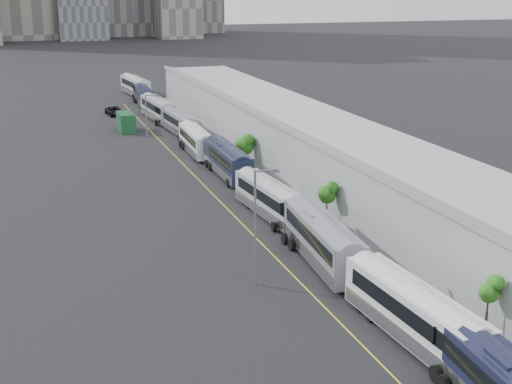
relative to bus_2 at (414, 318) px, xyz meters
name	(u,v)px	position (x,y,z in m)	size (l,w,h in m)	color
sidewalk	(356,225)	(7.07, 22.47, -1.61)	(10.00, 170.00, 0.12)	gray
lane_line	(255,237)	(-3.43, 22.47, -1.66)	(0.12, 160.00, 0.02)	gold
depot	(394,187)	(11.07, 22.47, 1.84)	(12.45, 160.40, 7.20)	gray
bus_2	(414,318)	(0.00, 0.00, 0.00)	(3.46, 13.68, 3.96)	silver
bus_3	(322,244)	(-0.10, 14.60, 0.03)	(3.89, 14.01, 4.04)	slate
bus_4	(270,201)	(0.01, 27.88, -0.11)	(3.48, 12.81, 3.70)	#A1A4AB
bus_5	(227,163)	(0.39, 44.34, -0.05)	(2.93, 13.15, 3.84)	#151C31
bus_6	(196,143)	(-0.25, 57.39, -0.16)	(2.89, 12.35, 3.59)	white
bus_7	(180,125)	(0.58, 70.91, -0.19)	(3.27, 12.14, 3.51)	gray
bus_8	(158,111)	(-0.30, 84.04, -0.02)	(3.66, 13.54, 3.91)	#A6A7B0
bus_9	(144,98)	(0.16, 100.31, -0.17)	(3.21, 12.33, 3.57)	black
bus_10	(136,88)	(0.73, 113.24, 0.03)	(4.15, 14.00, 4.03)	silver
tree_1	(489,291)	(4.21, -1.93, 2.10)	(1.33, 1.33, 4.53)	black
tree_2	(327,193)	(4.01, 22.83, 1.84)	(1.72, 1.72, 4.42)	black
tree_3	(245,144)	(3.71, 47.71, 1.45)	(2.32, 2.32, 4.29)	black
street_lamp_near	(257,220)	(-6.76, 12.05, 3.68)	(2.04, 0.22, 9.32)	#59595E
street_lamp_far	(148,121)	(-6.69, 58.31, 3.20)	(2.04, 0.22, 8.39)	#59595E
shipping_container	(126,122)	(-7.06, 76.16, -0.20)	(2.33, 5.34, 2.95)	#123A1E
suv	(115,111)	(-6.75, 91.03, -0.90)	(2.55, 5.53, 1.54)	black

